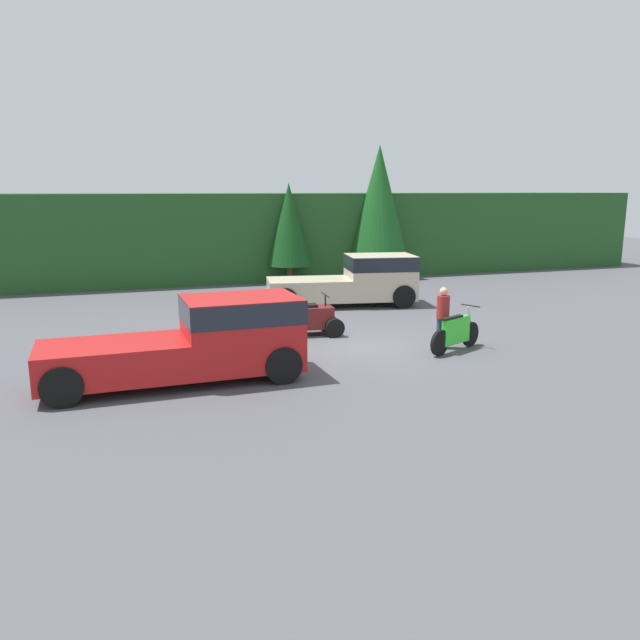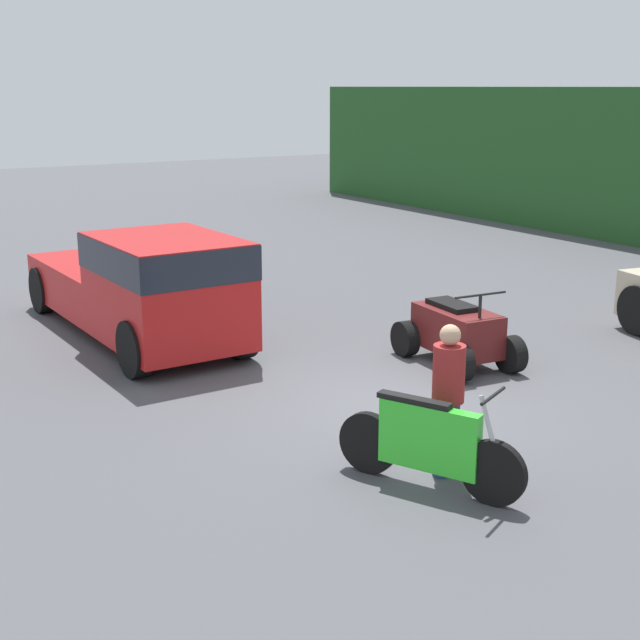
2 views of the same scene
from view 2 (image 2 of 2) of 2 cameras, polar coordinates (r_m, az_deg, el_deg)
name	(u,v)px [view 2 (image 2 of 2)]	position (r m, az deg, el deg)	size (l,w,h in m)	color
ground_plane	(390,403)	(12.43, 4.50, -5.32)	(80.00, 80.00, 0.00)	#4C4C51
pickup_truck_red	(145,284)	(15.34, -11.12, 2.29)	(5.96, 2.18, 1.94)	red
dirt_bike	(429,445)	(9.78, 7.00, -7.93)	(2.04, 1.10, 1.21)	black
quad_atv	(457,334)	(14.13, 8.75, -0.88)	(2.15, 1.37, 1.25)	black
rider_person	(448,394)	(10.00, 8.20, -4.72)	(0.45, 0.45, 1.75)	navy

